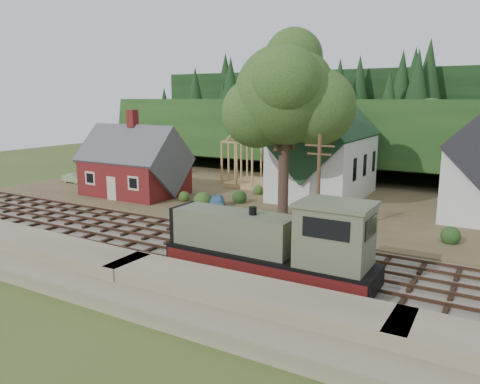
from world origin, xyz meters
The scene contains 16 objects.
ground centered at (0.00, 0.00, 0.00)m, with size 140.00×140.00×0.00m, color #384C1E.
embankment centered at (0.00, -8.50, 0.00)m, with size 64.00×5.00×1.60m, color #7F7259.
railroad_bed centered at (0.00, 0.00, 0.08)m, with size 64.00×11.00×0.16m, color #726B5B.
village_flat centered at (0.00, 18.00, 0.15)m, with size 64.00×26.00×0.30m, color brown.
hillside centered at (0.00, 42.00, 0.00)m, with size 70.00×28.00×8.00m, color #1E3F19.
ridge centered at (0.00, 58.00, 0.00)m, with size 80.00×20.00×12.00m, color black.
depot centered at (-16.00, 11.00, 3.21)m, with size 10.80×7.41×9.00m.
church centered at (2.00, 19.68, 5.18)m, with size 8.40×15.17×13.00m.
timber_frame centered at (-6.00, 22.00, 3.27)m, with size 8.20×6.20×6.99m.
lattice_tower centered at (-6.00, 28.00, 10.03)m, with size 3.20×3.20×12.12m.
big_tree centered at (2.17, 10.08, 10.22)m, with size 10.90×8.40×14.70m.
telegraph_pole_near centered at (7.00, 5.20, 4.25)m, with size 2.20×0.28×8.00m.
locomotive centered at (7.61, -3.00, 2.19)m, with size 12.47×3.12×4.97m.
car_blue centered at (-4.79, 9.82, 0.93)m, with size 1.48×3.68×1.26m, color #5995C0.
car_green centered at (-27.22, 12.33, 0.86)m, with size 1.18×3.38×1.11m, color #8EA975.
patio_set centered at (-12.09, 9.36, 2.22)m, with size 2.02×2.02×2.25m.
Camera 1 is at (18.74, -26.26, 10.52)m, focal length 35.00 mm.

